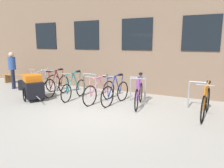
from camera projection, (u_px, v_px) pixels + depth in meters
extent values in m
plane|color=#9E998E|center=(98.00, 115.00, 6.25)|extent=(42.00, 42.00, 0.00)
cube|color=#7A604C|center=(156.00, 21.00, 11.00)|extent=(28.00, 5.78, 6.38)
cube|color=black|center=(46.00, 36.00, 10.68)|extent=(1.30, 0.04, 1.25)
cube|color=black|center=(86.00, 35.00, 9.64)|extent=(1.30, 0.04, 1.25)
cube|color=black|center=(137.00, 34.00, 8.59)|extent=(1.30, 0.04, 1.25)
cube|color=black|center=(201.00, 33.00, 7.55)|extent=(1.30, 0.04, 1.25)
cylinder|color=gray|center=(46.00, 80.00, 9.47)|extent=(0.05, 0.05, 0.86)
cylinder|color=gray|center=(56.00, 81.00, 9.23)|extent=(0.05, 0.05, 0.86)
cylinder|color=gray|center=(50.00, 71.00, 9.26)|extent=(0.55, 0.05, 0.05)
cylinder|color=gray|center=(84.00, 84.00, 8.59)|extent=(0.05, 0.05, 0.86)
cylinder|color=gray|center=(96.00, 85.00, 8.35)|extent=(0.05, 0.05, 0.86)
cylinder|color=gray|center=(90.00, 74.00, 8.39)|extent=(0.55, 0.05, 0.05)
cylinder|color=gray|center=(130.00, 89.00, 7.72)|extent=(0.05, 0.05, 0.86)
cylinder|color=gray|center=(145.00, 90.00, 7.48)|extent=(0.05, 0.05, 0.86)
cylinder|color=gray|center=(138.00, 78.00, 7.52)|extent=(0.55, 0.05, 0.05)
cylinder|color=gray|center=(189.00, 95.00, 6.85)|extent=(0.05, 0.05, 0.86)
cylinder|color=gray|center=(207.00, 97.00, 6.61)|extent=(0.05, 0.05, 0.86)
cylinder|color=gray|center=(199.00, 82.00, 6.65)|extent=(0.55, 0.05, 0.05)
torus|color=black|center=(109.00, 90.00, 7.94)|extent=(0.15, 0.71, 0.71)
torus|color=black|center=(90.00, 96.00, 7.08)|extent=(0.15, 0.71, 0.71)
cylinder|color=pink|center=(95.00, 86.00, 7.27)|extent=(0.11, 0.51, 0.67)
cylinder|color=pink|center=(103.00, 85.00, 7.61)|extent=(0.09, 0.38, 0.60)
cylinder|color=pink|center=(98.00, 77.00, 7.35)|extent=(0.16, 0.83, 0.10)
cylinder|color=pink|center=(104.00, 92.00, 7.73)|extent=(0.10, 0.53, 0.07)
cylinder|color=pink|center=(107.00, 84.00, 7.82)|extent=(0.05, 0.20, 0.54)
cylinder|color=pink|center=(90.00, 87.00, 7.05)|extent=(0.04, 0.08, 0.60)
cube|color=black|center=(106.00, 76.00, 7.69)|extent=(0.13, 0.21, 0.06)
cylinder|color=gray|center=(90.00, 77.00, 7.01)|extent=(0.44, 0.09, 0.03)
torus|color=black|center=(208.00, 100.00, 6.52)|extent=(0.08, 0.75, 0.75)
torus|color=black|center=(203.00, 109.00, 5.59)|extent=(0.08, 0.75, 0.75)
cylinder|color=orange|center=(205.00, 97.00, 5.79)|extent=(0.07, 0.53, 0.68)
cylinder|color=orange|center=(207.00, 94.00, 6.16)|extent=(0.06, 0.40, 0.62)
cylinder|color=orange|center=(207.00, 85.00, 5.89)|extent=(0.09, 0.87, 0.09)
cylinder|color=orange|center=(207.00, 103.00, 6.29)|extent=(0.06, 0.55, 0.08)
cylinder|color=orange|center=(208.00, 92.00, 6.39)|extent=(0.04, 0.20, 0.56)
cylinder|color=orange|center=(204.00, 98.00, 5.55)|extent=(0.03, 0.08, 0.61)
cube|color=black|center=(209.00, 82.00, 6.26)|extent=(0.11, 0.21, 0.06)
cylinder|color=gray|center=(205.00, 85.00, 5.51)|extent=(0.44, 0.05, 0.03)
torus|color=black|center=(53.00, 83.00, 9.20)|extent=(0.20, 0.73, 0.74)
torus|color=black|center=(32.00, 87.00, 8.45)|extent=(0.20, 0.73, 0.74)
cylinder|color=#B7B7BC|center=(38.00, 79.00, 8.60)|extent=(0.14, 0.47, 0.73)
cylinder|color=#B7B7BC|center=(46.00, 79.00, 8.90)|extent=(0.11, 0.34, 0.59)
cylinder|color=#B7B7BC|center=(41.00, 71.00, 8.67)|extent=(0.21, 0.75, 0.18)
cylinder|color=#B7B7BC|center=(48.00, 85.00, 9.02)|extent=(0.13, 0.49, 0.08)
cylinder|color=#B7B7BC|center=(51.00, 78.00, 9.09)|extent=(0.07, 0.20, 0.52)
cylinder|color=#B7B7BC|center=(32.00, 79.00, 8.41)|extent=(0.04, 0.08, 0.66)
cube|color=black|center=(49.00, 71.00, 8.96)|extent=(0.14, 0.22, 0.06)
cylinder|color=gray|center=(32.00, 70.00, 8.36)|extent=(0.43, 0.12, 0.03)
torus|color=black|center=(141.00, 92.00, 7.60)|extent=(0.18, 0.70, 0.70)
torus|color=black|center=(136.00, 100.00, 6.59)|extent=(0.18, 0.70, 0.70)
cylinder|color=#722D99|center=(138.00, 89.00, 6.81)|extent=(0.14, 0.51, 0.70)
cylinder|color=#722D99|center=(140.00, 86.00, 7.20)|extent=(0.11, 0.39, 0.73)
cylinder|color=#722D99|center=(139.00, 77.00, 6.91)|extent=(0.21, 0.83, 0.07)
cylinder|color=#722D99|center=(140.00, 95.00, 7.35)|extent=(0.13, 0.53, 0.07)
cylinder|color=#722D99|center=(141.00, 84.00, 7.45)|extent=(0.06, 0.20, 0.67)
cylinder|color=#722D99|center=(137.00, 90.00, 6.55)|extent=(0.04, 0.08, 0.63)
cube|color=black|center=(141.00, 74.00, 7.30)|extent=(0.14, 0.22, 0.06)
cylinder|color=gray|center=(137.00, 79.00, 6.51)|extent=(0.44, 0.12, 0.03)
torus|color=black|center=(64.00, 84.00, 9.02)|extent=(0.11, 0.74, 0.74)
torus|color=black|center=(50.00, 89.00, 8.13)|extent=(0.11, 0.74, 0.74)
cylinder|color=maroon|center=(53.00, 80.00, 8.32)|extent=(0.08, 0.46, 0.73)
cylinder|color=maroon|center=(59.00, 79.00, 8.66)|extent=(0.07, 0.34, 0.69)
cylinder|color=maroon|center=(55.00, 71.00, 8.40)|extent=(0.11, 0.74, 0.07)
cylinder|color=maroon|center=(60.00, 86.00, 8.80)|extent=(0.07, 0.48, 0.08)
cylinder|color=maroon|center=(62.00, 77.00, 8.88)|extent=(0.04, 0.20, 0.63)
cylinder|color=maroon|center=(49.00, 80.00, 8.10)|extent=(0.04, 0.08, 0.66)
cube|color=black|center=(61.00, 69.00, 8.73)|extent=(0.12, 0.21, 0.06)
cylinder|color=gray|center=(49.00, 71.00, 8.05)|extent=(0.44, 0.07, 0.03)
torus|color=black|center=(123.00, 91.00, 7.74)|extent=(0.13, 0.72, 0.72)
torus|color=black|center=(107.00, 97.00, 6.94)|extent=(0.13, 0.72, 0.72)
cylinder|color=#233893|center=(112.00, 87.00, 7.11)|extent=(0.10, 0.47, 0.72)
cylinder|color=#233893|center=(118.00, 85.00, 7.41)|extent=(0.08, 0.34, 0.67)
cylinder|color=#233893|center=(114.00, 76.00, 7.17)|extent=(0.13, 0.74, 0.08)
cylinder|color=#233893|center=(119.00, 93.00, 7.54)|extent=(0.09, 0.49, 0.07)
cylinder|color=#233893|center=(121.00, 84.00, 7.61)|extent=(0.05, 0.20, 0.61)
cylinder|color=#233893|center=(108.00, 87.00, 6.90)|extent=(0.04, 0.08, 0.65)
cube|color=black|center=(120.00, 75.00, 7.47)|extent=(0.13, 0.21, 0.06)
cylinder|color=gray|center=(108.00, 76.00, 6.86)|extent=(0.44, 0.08, 0.03)
torus|color=black|center=(81.00, 88.00, 8.47)|extent=(0.09, 0.67, 0.67)
torus|color=black|center=(66.00, 93.00, 7.54)|extent=(0.09, 0.67, 0.67)
cylinder|color=teal|center=(70.00, 83.00, 7.74)|extent=(0.07, 0.49, 0.73)
cylinder|color=teal|center=(76.00, 82.00, 8.10)|extent=(0.06, 0.36, 0.71)
cylinder|color=teal|center=(72.00, 73.00, 7.83)|extent=(0.10, 0.79, 0.05)
cylinder|color=teal|center=(78.00, 90.00, 8.25)|extent=(0.06, 0.51, 0.07)
cylinder|color=teal|center=(79.00, 80.00, 8.33)|extent=(0.04, 0.20, 0.66)
cylinder|color=teal|center=(66.00, 84.00, 7.50)|extent=(0.03, 0.08, 0.66)
cube|color=black|center=(78.00, 71.00, 8.18)|extent=(0.11, 0.21, 0.06)
cylinder|color=gray|center=(66.00, 74.00, 7.46)|extent=(0.44, 0.06, 0.03)
cube|color=black|center=(33.00, 89.00, 7.80)|extent=(1.08, 0.99, 0.56)
cube|color=orange|center=(32.00, 78.00, 7.80)|extent=(0.88, 0.84, 0.24)
torus|color=black|center=(43.00, 93.00, 8.00)|extent=(0.45, 0.31, 0.51)
torus|color=black|center=(24.00, 95.00, 7.67)|extent=(0.45, 0.31, 0.51)
cylinder|color=gray|center=(38.00, 98.00, 7.22)|extent=(0.48, 0.32, 0.03)
cube|color=olive|center=(17.00, 75.00, 10.88)|extent=(1.84, 0.40, 0.05)
cube|color=olive|center=(8.00, 79.00, 11.25)|extent=(0.08, 0.36, 0.44)
cube|color=olive|center=(28.00, 81.00, 10.61)|extent=(0.08, 0.36, 0.44)
cylinder|color=#1E2338|center=(13.00, 79.00, 9.70)|extent=(0.14, 0.14, 0.87)
cylinder|color=#1E2338|center=(14.00, 79.00, 9.90)|extent=(0.14, 0.14, 0.87)
cylinder|color=#2D4C8C|center=(12.00, 63.00, 9.67)|extent=(0.32, 0.32, 0.56)
sphere|color=#D1A889|center=(11.00, 55.00, 9.59)|extent=(0.22, 0.22, 0.22)
cube|color=black|center=(22.00, 85.00, 9.51)|extent=(0.29, 0.22, 0.44)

